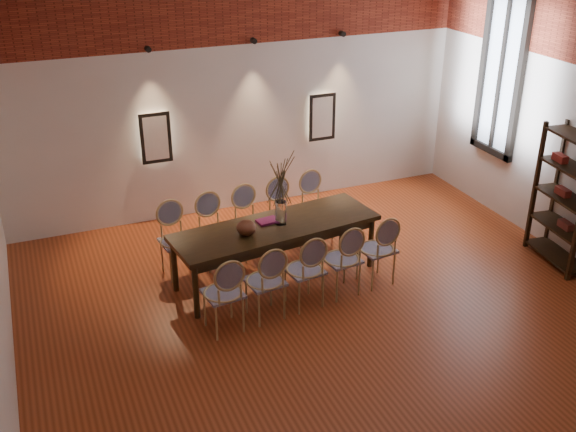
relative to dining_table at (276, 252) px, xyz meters
name	(u,v)px	position (x,y,z in m)	size (l,w,h in m)	color
floor	(343,323)	(0.34, -1.22, -0.39)	(7.00, 7.00, 0.02)	#9C431F
wall_back	(238,79)	(0.34, 2.33, 1.62)	(7.00, 0.10, 4.00)	silver
niche_left	(155,137)	(-0.96, 2.23, 0.93)	(0.36, 0.06, 0.66)	#FFEAC6
niche_right	(321,117)	(1.64, 2.23, 0.93)	(0.36, 0.06, 0.66)	#FFEAC6
spot_fixture_left	(148,49)	(-0.96, 2.20, 2.17)	(0.08, 0.08, 0.10)	black
spot_fixture_mid	(254,41)	(0.54, 2.20, 2.17)	(0.08, 0.08, 0.10)	black
spot_fixture_right	(342,34)	(1.94, 2.20, 2.17)	(0.08, 0.08, 0.10)	black
window_glass	(503,70)	(3.80, 0.78, 1.77)	(0.02, 0.78, 2.38)	silver
window_frame	(501,70)	(3.78, 0.78, 1.77)	(0.08, 0.90, 2.50)	black
window_mullion	(501,70)	(3.78, 0.78, 1.77)	(0.06, 0.06, 2.40)	black
dining_table	(276,252)	(0.00, 0.00, 0.00)	(2.59, 0.83, 0.75)	#32220F
chair_near_a	(223,293)	(-0.94, -0.82, 0.09)	(0.44, 0.44, 0.94)	tan
chair_near_b	(265,281)	(-0.43, -0.76, 0.09)	(0.44, 0.44, 0.94)	tan
chair_near_c	(304,270)	(0.09, -0.69, 0.09)	(0.44, 0.44, 0.94)	tan
chair_near_d	(341,259)	(0.60, -0.63, 0.09)	(0.44, 0.44, 0.94)	tan
chair_near_e	(377,249)	(1.11, -0.56, 0.09)	(0.44, 0.44, 0.94)	tan
chair_far_a	(177,241)	(-1.11, 0.56, 0.09)	(0.44, 0.44, 0.94)	tan
chair_far_b	(215,232)	(-0.60, 0.63, 0.09)	(0.44, 0.44, 0.94)	tan
chair_far_c	(251,224)	(-0.09, 0.69, 0.09)	(0.44, 0.44, 0.94)	tan
chair_far_d	(285,215)	(0.43, 0.76, 0.09)	(0.44, 0.44, 0.94)	tan
chair_far_e	(317,208)	(0.94, 0.82, 0.09)	(0.44, 0.44, 0.94)	tan
vase	(281,213)	(0.07, 0.01, 0.53)	(0.14, 0.14, 0.30)	silver
dried_branches	(281,179)	(0.07, 0.01, 0.98)	(0.50, 0.50, 0.70)	brown
bowl	(246,228)	(-0.41, -0.10, 0.46)	(0.24, 0.24, 0.18)	brown
book	(268,221)	(-0.06, 0.11, 0.39)	(0.26, 0.18, 0.03)	#871957
shelving_rack	(568,199)	(3.62, -1.01, 0.53)	(0.38, 1.00, 1.80)	black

